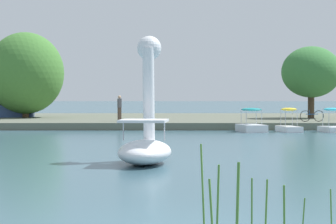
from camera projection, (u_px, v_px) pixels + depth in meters
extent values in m
cube|color=#5B6051|center=(176.00, 120.00, 47.75)|extent=(134.49, 22.60, 0.47)
ellipsoid|color=white|center=(147.00, 152.00, 18.04)|extent=(1.93, 3.19, 0.76)
cylinder|color=white|center=(151.00, 95.00, 18.96)|extent=(0.44, 0.71, 3.16)
sphere|color=white|center=(151.00, 48.00, 19.08)|extent=(0.88, 0.88, 0.81)
cone|color=yellow|center=(153.00, 49.00, 19.40)|extent=(0.50, 0.66, 0.45)
cube|color=white|center=(146.00, 121.00, 17.77)|extent=(1.56, 1.56, 0.08)
cylinder|color=silver|center=(167.00, 131.00, 17.72)|extent=(0.04, 0.04, 0.61)
cylinder|color=silver|center=(126.00, 131.00, 17.84)|extent=(0.04, 0.04, 0.61)
cube|color=white|center=(254.00, 128.00, 34.90)|extent=(1.74, 2.45, 0.45)
ellipsoid|color=teal|center=(254.00, 110.00, 34.87)|extent=(1.44, 1.42, 0.20)
cylinder|color=#B7B7BF|center=(243.00, 117.00, 35.27)|extent=(0.04, 0.04, 0.92)
cylinder|color=#B7B7BF|center=(259.00, 117.00, 35.45)|extent=(0.04, 0.04, 0.92)
cylinder|color=#B7B7BF|center=(248.00, 117.00, 34.31)|extent=(0.04, 0.04, 0.92)
cylinder|color=#B7B7BF|center=(264.00, 117.00, 34.49)|extent=(0.04, 0.04, 0.92)
cube|color=white|center=(291.00, 129.00, 34.91)|extent=(1.36, 2.20, 0.34)
ellipsoid|color=yellow|center=(291.00, 109.00, 34.88)|extent=(1.09, 1.10, 0.20)
cylinder|color=#B7B7BF|center=(283.00, 118.00, 35.21)|extent=(0.04, 0.04, 1.04)
cylinder|color=#B7B7BF|center=(295.00, 118.00, 35.33)|extent=(0.04, 0.04, 1.04)
cylinder|color=#B7B7BF|center=(288.00, 118.00, 34.45)|extent=(0.04, 0.04, 1.04)
cylinder|color=#B7B7BF|center=(299.00, 118.00, 34.57)|extent=(0.04, 0.04, 1.04)
cube|color=white|center=(335.00, 129.00, 34.76)|extent=(1.46, 2.13, 0.32)
ellipsoid|color=#2DB7D1|center=(335.00, 109.00, 34.73)|extent=(1.26, 1.30, 0.20)
cylinder|color=#B7B7BF|center=(325.00, 118.00, 35.15)|extent=(0.04, 0.04, 1.05)
cylinder|color=#B7B7BF|center=(331.00, 118.00, 34.23)|extent=(0.04, 0.04, 1.05)
cylinder|color=#423323|center=(313.00, 99.00, 44.90)|extent=(0.50, 0.50, 2.94)
ellipsoid|color=#387538|center=(314.00, 72.00, 44.85)|extent=(6.76, 6.85, 4.02)
cylinder|color=#4C3823|center=(28.00, 99.00, 46.29)|extent=(0.53, 0.53, 3.05)
ellipsoid|color=#427A33|center=(28.00, 73.00, 46.23)|extent=(8.79, 8.78, 6.58)
cube|color=#47382D|center=(122.00, 114.00, 39.58)|extent=(0.28, 0.28, 0.93)
cube|color=#4C4C51|center=(122.00, 103.00, 39.56)|extent=(0.31, 0.31, 0.62)
sphere|color=tan|center=(122.00, 97.00, 39.55)|extent=(0.22, 0.22, 0.22)
torus|color=black|center=(321.00, 116.00, 38.55)|extent=(0.75, 0.19, 0.76)
torus|color=black|center=(308.00, 116.00, 38.36)|extent=(0.75, 0.19, 0.76)
cube|color=#1E59A5|center=(314.00, 114.00, 38.45)|extent=(0.86, 0.21, 0.04)
cylinder|color=#1E59A5|center=(312.00, 113.00, 38.41)|extent=(0.03, 0.03, 0.32)
cube|color=navy|center=(8.00, 107.00, 47.09)|extent=(4.80, 2.40, 1.76)
cube|color=black|center=(8.00, 102.00, 47.08)|extent=(4.44, 2.38, 0.49)
cylinder|color=#4C7F33|center=(239.00, 218.00, 6.78)|extent=(0.07, 0.08, 1.34)
cylinder|color=#4C7F33|center=(214.00, 218.00, 7.54)|extent=(0.09, 0.12, 1.03)
cylinder|color=#4C7F33|center=(334.00, 224.00, 7.49)|extent=(0.04, 0.05, 0.91)
cylinder|color=#4C7F33|center=(268.00, 217.00, 7.63)|extent=(0.06, 0.04, 1.01)
cylinder|color=#4C7F33|center=(220.00, 214.00, 7.20)|extent=(0.06, 0.03, 1.26)
cylinder|color=#4C7F33|center=(205.00, 200.00, 7.57)|extent=(0.08, 0.17, 1.48)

